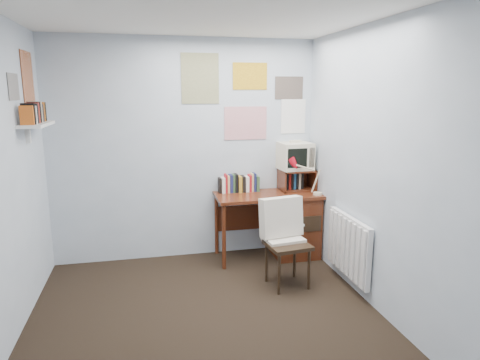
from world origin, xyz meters
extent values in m
plane|color=black|center=(0.00, 0.00, 0.00)|extent=(3.50, 3.50, 0.00)
cube|color=silver|center=(0.00, 1.75, 1.25)|extent=(3.00, 0.02, 2.50)
cube|color=silver|center=(1.50, 0.00, 1.25)|extent=(0.02, 3.50, 2.50)
cube|color=white|center=(0.00, 0.00, 2.50)|extent=(3.00, 3.50, 0.02)
cube|color=#552513|center=(0.90, 1.48, 0.74)|extent=(1.20, 0.55, 0.03)
cube|color=#552513|center=(1.23, 1.48, 0.36)|extent=(0.50, 0.50, 0.72)
cylinder|color=#552513|center=(0.34, 1.24, 0.36)|extent=(0.04, 0.04, 0.72)
cylinder|color=#552513|center=(0.34, 1.71, 0.36)|extent=(0.04, 0.04, 0.72)
cube|color=#552513|center=(0.65, 1.73, 0.42)|extent=(0.64, 0.02, 0.30)
cube|color=black|center=(0.88, 0.70, 0.42)|extent=(0.48, 0.47, 0.85)
cube|color=#B90C1B|center=(1.44, 1.31, 0.95)|extent=(0.28, 0.25, 0.37)
cube|color=#552513|center=(1.29, 1.59, 0.89)|extent=(0.40, 0.30, 0.25)
cube|color=beige|center=(1.26, 1.61, 1.18)|extent=(0.39, 0.36, 0.34)
cube|color=#552513|center=(0.66, 1.66, 0.87)|extent=(0.60, 0.14, 0.22)
cube|color=white|center=(1.46, 0.55, 0.42)|extent=(0.09, 0.80, 0.60)
cube|color=white|center=(-1.40, 1.10, 1.62)|extent=(0.20, 0.62, 0.24)
cube|color=white|center=(0.70, 1.74, 1.85)|extent=(1.20, 0.01, 0.90)
cube|color=white|center=(-1.49, 1.10, 2.00)|extent=(0.01, 0.70, 0.60)
camera|label=1|loc=(-0.46, -3.09, 1.92)|focal=32.00mm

